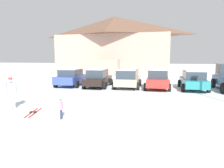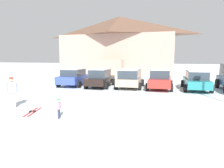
{
  "view_description": "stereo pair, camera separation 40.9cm",
  "coord_description": "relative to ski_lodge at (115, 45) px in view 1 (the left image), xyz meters",
  "views": [
    {
      "loc": [
        3.3,
        -3.82,
        2.72
      ],
      "look_at": [
        0.79,
        7.92,
        1.09
      ],
      "focal_mm": 32.0,
      "sensor_mm": 36.0,
      "label": 1
    },
    {
      "loc": [
        3.69,
        -3.73,
        2.72
      ],
      "look_at": [
        0.79,
        7.92,
        1.09
      ],
      "focal_mm": 32.0,
      "sensor_mm": 36.0,
      "label": 2
    }
  ],
  "objects": [
    {
      "name": "parked_blue_hatchback",
      "position": [
        -1.23,
        -14.86,
        -3.82
      ],
      "size": [
        2.27,
        4.1,
        1.64
      ],
      "color": "#364BA5",
      "rests_on": "ground"
    },
    {
      "name": "parked_beige_suv",
      "position": [
        4.15,
        -14.79,
        -3.75
      ],
      "size": [
        2.25,
        4.19,
        1.67
      ],
      "color": "tan",
      "rests_on": "ground"
    },
    {
      "name": "parked_red_sedan",
      "position": [
        6.75,
        -14.93,
        -3.79
      ],
      "size": [
        2.21,
        4.24,
        1.71
      ],
      "color": "red",
      "rests_on": "ground"
    },
    {
      "name": "skier_child_in_pink_snowsuit",
      "position": [
        2.49,
        -24.56,
        -4.14
      ],
      "size": [
        0.16,
        0.33,
        0.89
      ],
      "color": "#2F3751",
      "rests_on": "ground"
    },
    {
      "name": "parked_teal_hatchback",
      "position": [
        9.65,
        -14.75,
        -3.82
      ],
      "size": [
        2.14,
        4.55,
        1.63
      ],
      "color": "teal",
      "rests_on": "ground"
    },
    {
      "name": "ski_lodge",
      "position": [
        0.0,
        0.0,
        0.0
      ],
      "size": [
        18.13,
        10.87,
        9.16
      ],
      "color": "tan",
      "rests_on": "ground"
    },
    {
      "name": "parked_black_sedan",
      "position": [
        1.44,
        -15.0,
        -3.81
      ],
      "size": [
        2.1,
        4.3,
        1.67
      ],
      "color": "black",
      "rests_on": "ground"
    },
    {
      "name": "skier_adult_in_blue_parka",
      "position": [
        -0.85,
        -23.48,
        -3.7
      ],
      "size": [
        0.43,
        0.52,
        1.67
      ],
      "color": "beige",
      "rests_on": "ground"
    },
    {
      "name": "pair_of_skis",
      "position": [
        0.7,
        -23.94,
        -4.63
      ],
      "size": [
        0.66,
        1.7,
        0.08
      ],
      "color": "red",
      "rests_on": "ground"
    }
  ]
}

